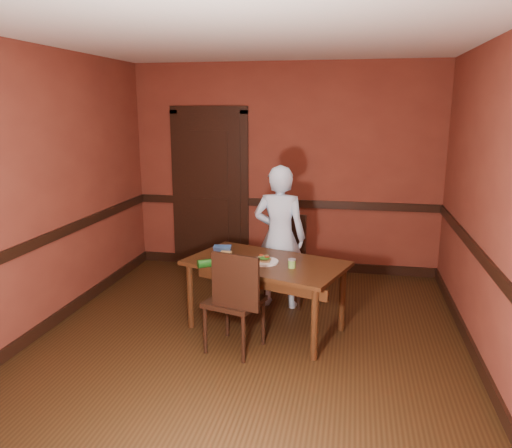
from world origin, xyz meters
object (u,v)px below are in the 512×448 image
at_px(chair_far, 289,260).
at_px(chair_near, 234,299).
at_px(sauce_jar, 292,263).
at_px(cheese_saucer, 226,254).
at_px(dining_table, 266,295).
at_px(food_tub, 222,250).
at_px(person, 280,237).
at_px(sandwich_plate, 264,261).

bearing_deg(chair_far, chair_near, -90.81).
relative_size(sauce_jar, cheese_saucer, 0.59).
bearing_deg(chair_near, cheese_saucer, -52.73).
xyz_separation_m(dining_table, chair_near, (-0.20, -0.47, 0.13)).
height_order(cheese_saucer, food_tub, food_tub).
bearing_deg(person, food_tub, 43.94).
distance_m(chair_far, cheese_saucer, 0.89).
distance_m(sauce_jar, food_tub, 0.82).
xyz_separation_m(dining_table, sandwich_plate, (-0.01, -0.04, 0.37)).
distance_m(person, cheese_saucer, 0.70).
bearing_deg(food_tub, dining_table, -30.19).
height_order(dining_table, person, person).
bearing_deg(person, dining_table, 90.02).
distance_m(person, sandwich_plate, 0.67).
bearing_deg(cheese_saucer, chair_far, 50.58).
bearing_deg(sandwich_plate, sauce_jar, -20.28).
bearing_deg(sauce_jar, chair_near, -145.52).
bearing_deg(chair_far, food_tub, -122.45).
bearing_deg(sandwich_plate, person, 85.62).
distance_m(chair_far, sandwich_plate, 0.85).
bearing_deg(sauce_jar, sandwich_plate, 159.72).
height_order(dining_table, food_tub, food_tub).
height_order(dining_table, sandwich_plate, sandwich_plate).
relative_size(dining_table, chair_far, 1.53).
distance_m(cheese_saucer, food_tub, 0.11).
bearing_deg(person, chair_far, -120.01).
xyz_separation_m(chair_near, sauce_jar, (0.47, 0.32, 0.26)).
xyz_separation_m(sandwich_plate, cheese_saucer, (-0.41, 0.14, -0.00)).
relative_size(chair_far, sauce_jar, 11.53).
distance_m(chair_near, food_tub, 0.76).
bearing_deg(dining_table, sandwich_plate, -89.84).
xyz_separation_m(chair_near, cheese_saucer, (-0.22, 0.56, 0.24)).
relative_size(chair_near, person, 0.61).
bearing_deg(food_tub, sauce_jar, -32.85).
height_order(dining_table, chair_near, chair_near).
relative_size(person, food_tub, 8.01).
height_order(chair_near, person, person).
bearing_deg(chair_near, chair_far, -88.84).
height_order(chair_near, cheese_saucer, chair_near).
bearing_deg(sauce_jar, cheese_saucer, 160.53).
distance_m(chair_far, person, 0.33).
bearing_deg(dining_table, chair_near, -94.52).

